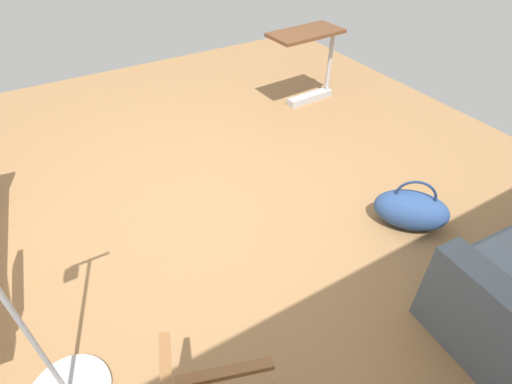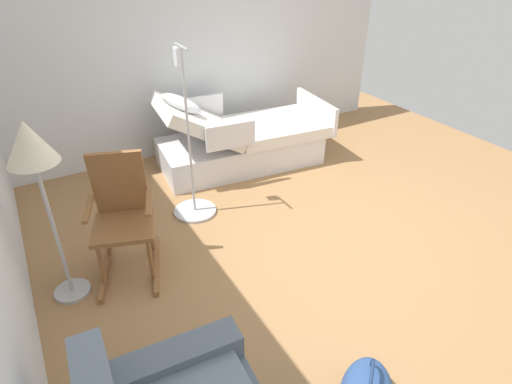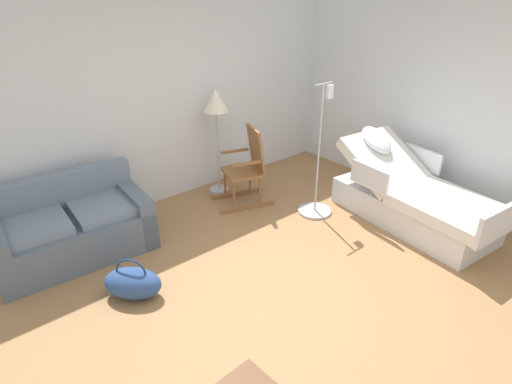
{
  "view_description": "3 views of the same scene",
  "coord_description": "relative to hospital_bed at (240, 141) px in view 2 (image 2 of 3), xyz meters",
  "views": [
    {
      "loc": [
        0.78,
        2.23,
        2.19
      ],
      "look_at": [
        -0.18,
        0.62,
        0.64
      ],
      "focal_mm": 27.76,
      "sensor_mm": 36.0,
      "label": 1
    },
    {
      "loc": [
        -2.4,
        2.23,
        2.49
      ],
      "look_at": [
        0.15,
        0.76,
        0.72
      ],
      "focal_mm": 30.11,
      "sensor_mm": 36.0,
      "label": 2
    },
    {
      "loc": [
        -2.53,
        -2.29,
        2.74
      ],
      "look_at": [
        -0.03,
        0.7,
        0.76
      ],
      "focal_mm": 29.51,
      "sensor_mm": 36.0,
      "label": 3
    }
  ],
  "objects": [
    {
      "name": "ground_plane",
      "position": [
        -1.91,
        0.02,
        -0.31
      ],
      "size": [
        6.68,
        6.68,
        0.0
      ],
      "primitive_type": "plane",
      "color": "#9E7247"
    },
    {
      "name": "iv_pole",
      "position": [
        -0.74,
        0.94,
        -0.06
      ],
      "size": [
        0.44,
        0.44,
        1.69
      ],
      "color": "#B2B5BA",
      "rests_on": "ground"
    },
    {
      "name": "side_wall",
      "position": [
        0.81,
        0.02,
        1.04
      ],
      "size": [
        0.1,
        5.26,
        2.7
      ],
      "primitive_type": "cube",
      "color": "silver",
      "rests_on": "ground"
    },
    {
      "name": "floor_lamp",
      "position": [
        -1.35,
        2.26,
        0.92
      ],
      "size": [
        0.34,
        0.34,
        1.48
      ],
      "color": "#B2B5BA",
      "rests_on": "ground"
    },
    {
      "name": "rocking_chair",
      "position": [
        -1.24,
        1.75,
        0.2
      ],
      "size": [
        0.87,
        0.69,
        1.05
      ],
      "color": "brown",
      "rests_on": "ground"
    },
    {
      "name": "hospital_bed",
      "position": [
        0.0,
        0.0,
        0.0
      ],
      "size": [
        1.16,
        2.14,
        1.06
      ],
      "color": "silver",
      "rests_on": "ground"
    }
  ]
}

